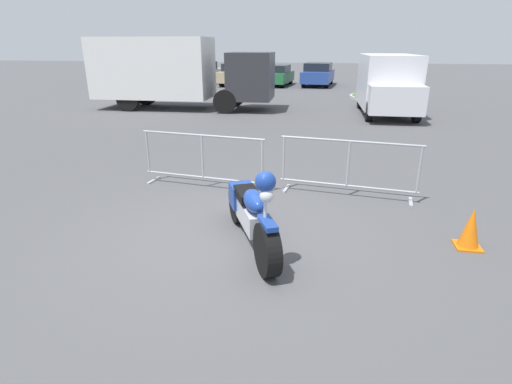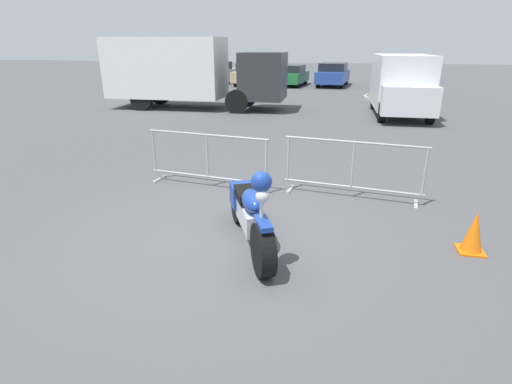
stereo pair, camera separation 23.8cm
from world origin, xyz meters
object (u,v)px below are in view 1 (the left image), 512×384
parked_car_tan (238,74)px  parked_car_green (277,75)px  box_truck (173,70)px  parked_car_silver (202,73)px  delivery_van (388,83)px  traffic_cone (471,229)px  crowd_barrier_near (203,160)px  parked_car_maroon (162,74)px  motorcycle (251,212)px  pedestrian (191,78)px  crowd_barrier_far (348,167)px  parked_car_blue (318,74)px

parked_car_tan → parked_car_green: size_ratio=1.07×
box_truck → parked_car_silver: bearing=100.0°
delivery_van → parked_car_tan: (-8.65, 11.07, -0.50)m
box_truck → parked_car_green: bearing=72.8°
parked_car_green → box_truck: bearing=169.7°
parked_car_tan → traffic_cone: (8.43, -22.83, -0.45)m
delivery_van → parked_car_silver: (-11.42, 11.46, -0.47)m
parked_car_tan → traffic_cone: bearing=-154.6°
crowd_barrier_near → parked_car_maroon: size_ratio=0.60×
motorcycle → pedestrian: bearing=176.4°
parked_car_silver → parked_car_tan: bearing=-92.8°
box_truck → parked_car_maroon: (-5.21, 10.96, -0.93)m
parked_car_silver → box_truck: bearing=-163.1°
crowd_barrier_far → parked_car_green: size_ratio=0.61×
parked_car_maroon → crowd_barrier_far: bearing=-144.2°
crowd_barrier_near → delivery_van: (4.64, 9.97, 0.68)m
parked_car_green → parked_car_blue: 2.80m
crowd_barrier_near → parked_car_tan: parked_car_tan is taller
box_truck → parked_car_green: size_ratio=1.86×
crowd_barrier_near → traffic_cone: size_ratio=4.29×
parked_car_blue → parked_car_tan: bearing=99.5°
crowd_barrier_near → parked_car_green: (-1.24, 21.06, 0.14)m
parked_car_maroon → pedestrian: size_ratio=2.49×
crowd_barrier_far → parked_car_green: 21.45m
crowd_barrier_far → box_truck: bearing=126.1°
delivery_van → parked_car_green: (-5.88, 11.09, -0.55)m
crowd_barrier_far → pedestrian: (-8.07, 14.77, 0.36)m
delivery_van → box_truck: bearing=-90.6°
delivery_van → pedestrian: (-9.92, 4.80, -0.32)m
parked_car_silver → parked_car_maroon: bearing=108.8°
parked_car_maroon → parked_car_green: bearing=-82.8°
box_truck → parked_car_blue: (5.86, 11.68, -0.87)m
box_truck → delivery_van: size_ratio=1.54×
motorcycle → parked_car_maroon: 25.46m
parked_car_maroon → traffic_cone: bearing=-143.1°
parked_car_blue → traffic_cone: size_ratio=7.83×
crowd_barrier_near → parked_car_tan: 21.42m
crowd_barrier_far → parked_car_silver: bearing=114.1°
parked_car_silver → pedestrian: pedestrian is taller
motorcycle → parked_car_blue: 23.71m
parked_car_maroon → motorcycle: bearing=-149.5°
parked_car_maroon → parked_car_blue: size_ratio=0.91×
crowd_barrier_far → box_truck: box_truck is taller
crowd_barrier_near → parked_car_blue: size_ratio=0.55×
crowd_barrier_far → parked_car_green: (-4.03, 21.06, 0.14)m
parked_car_silver → traffic_cone: (11.20, -23.21, -0.48)m
box_truck → parked_car_tan: 11.29m
crowd_barrier_far → delivery_van: 10.16m
delivery_van → parked_car_green: 12.57m
crowd_barrier_far → parked_car_maroon: size_ratio=0.60×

